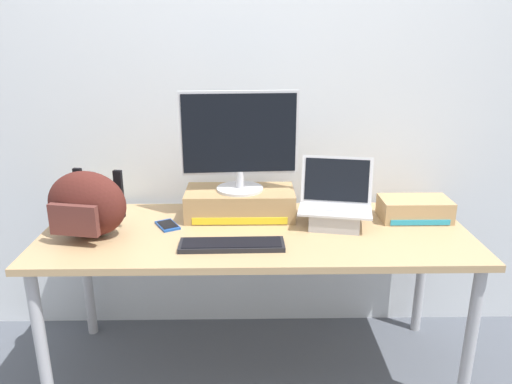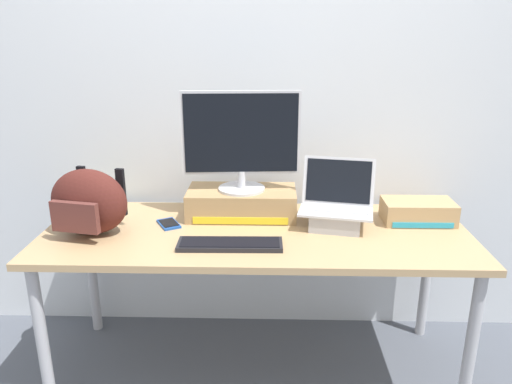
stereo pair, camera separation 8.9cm
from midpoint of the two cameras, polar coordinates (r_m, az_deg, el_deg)
name	(u,v)px [view 1 (the left image)]	position (r m, az deg, el deg)	size (l,w,h in m)	color
ground_plane	(256,366)	(2.56, -1.06, -19.46)	(20.00, 20.00, 0.00)	#515660
back_wall	(254,86)	(2.50, -1.24, 12.17)	(7.00, 0.10, 2.60)	silver
desk	(256,244)	(2.22, -1.16, -6.07)	(1.88, 0.72, 0.72)	tan
toner_box_yellow	(240,203)	(2.35, -2.95, -1.27)	(0.51, 0.26, 0.13)	#A88456
desktop_monitor	(239,141)	(2.26, -3.07, 5.96)	(0.54, 0.22, 0.46)	silver
open_laptop	(335,211)	(2.25, 7.99, -2.25)	(0.36, 0.28, 0.30)	#ADADB2
external_keyboard	(232,245)	(2.03, -4.08, -6.10)	(0.43, 0.13, 0.02)	black
messenger_backpack	(87,205)	(2.22, -20.09, -1.38)	(0.38, 0.29, 0.29)	#4C1E19
coffee_mug	(95,206)	(2.50, -19.09, -1.50)	(0.12, 0.08, 0.09)	#1E7F70
cell_phone	(168,225)	(2.28, -11.31, -3.80)	(0.13, 0.15, 0.01)	#19479E
toner_box_cyan	(415,209)	(2.41, 16.87, -1.89)	(0.32, 0.18, 0.10)	tan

